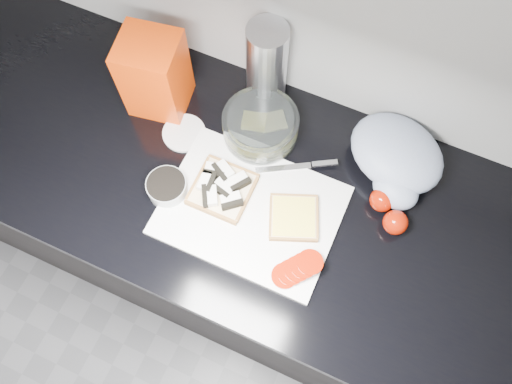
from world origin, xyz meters
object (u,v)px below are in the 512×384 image
cutting_board (251,210)px  steel_canister (267,65)px  bread_bag (155,75)px  glass_bowl (260,127)px

cutting_board → steel_canister: (-0.10, 0.31, 0.11)m
cutting_board → bread_bag: size_ratio=1.86×
cutting_board → bread_bag: (-0.33, 0.18, 0.10)m
steel_canister → glass_bowl: bearing=-72.7°
cutting_board → glass_bowl: 0.21m
cutting_board → steel_canister: bearing=107.6°
cutting_board → glass_bowl: bearing=107.7°
bread_bag → steel_canister: 0.27m
cutting_board → steel_canister: size_ratio=1.71×
glass_bowl → steel_canister: steel_canister is taller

